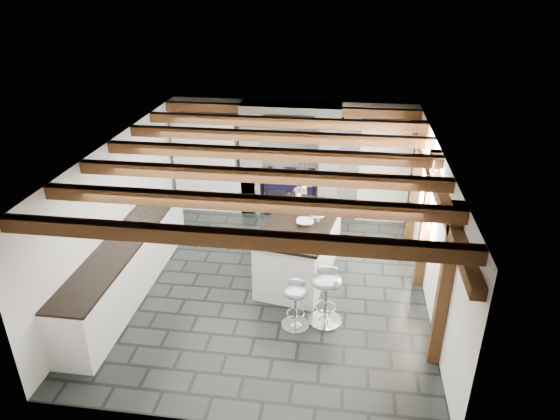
# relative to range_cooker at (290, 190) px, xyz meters

# --- Properties ---
(ground) EXTENTS (6.00, 6.00, 0.00)m
(ground) POSITION_rel_range_cooker_xyz_m (0.00, -2.68, -0.47)
(ground) COLOR black
(ground) RESTS_ON ground
(room_shell) EXTENTS (6.00, 6.03, 6.00)m
(room_shell) POSITION_rel_range_cooker_xyz_m (-0.61, -1.26, 0.60)
(room_shell) COLOR white
(room_shell) RESTS_ON ground
(range_cooker) EXTENTS (1.00, 0.63, 0.99)m
(range_cooker) POSITION_rel_range_cooker_xyz_m (0.00, 0.00, 0.00)
(range_cooker) COLOR black
(range_cooker) RESTS_ON ground
(kitchen_island) EXTENTS (1.40, 2.19, 1.35)m
(kitchen_island) POSITION_rel_range_cooker_xyz_m (0.46, -2.42, 0.05)
(kitchen_island) COLOR white
(kitchen_island) RESTS_ON ground
(bar_stool_near) EXTENTS (0.49, 0.49, 0.91)m
(bar_stool_near) POSITION_rel_range_cooker_xyz_m (0.96, -3.67, 0.10)
(bar_stool_near) COLOR silver
(bar_stool_near) RESTS_ON ground
(bar_stool_far) EXTENTS (0.41, 0.41, 0.76)m
(bar_stool_far) POSITION_rel_range_cooker_xyz_m (0.54, -3.82, 0.01)
(bar_stool_far) COLOR silver
(bar_stool_far) RESTS_ON ground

